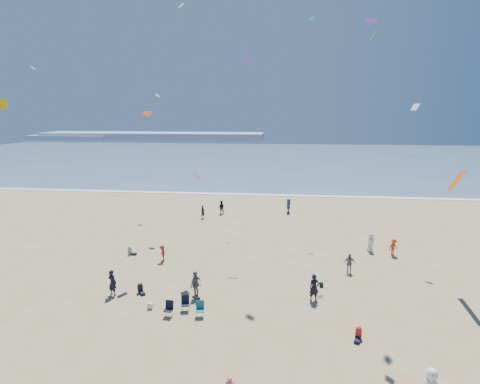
# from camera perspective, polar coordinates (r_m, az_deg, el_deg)

# --- Properties ---
(ocean) EXTENTS (220.00, 100.00, 0.06)m
(ocean) POSITION_cam_1_polar(r_m,az_deg,el_deg) (108.35, 4.07, 5.20)
(ocean) COLOR #476B84
(ocean) RESTS_ON ground
(surf_line) EXTENTS (220.00, 1.20, 0.08)m
(surf_line) POSITION_cam_1_polar(r_m,az_deg,el_deg) (59.04, 2.05, -0.40)
(surf_line) COLOR white
(surf_line) RESTS_ON ground
(headland_far) EXTENTS (110.00, 20.00, 3.20)m
(headland_far) POSITION_cam_1_polar(r_m,az_deg,el_deg) (193.83, -13.16, 8.34)
(headland_far) COLOR #7A8EA8
(headland_far) RESTS_ON ground
(headland_near) EXTENTS (40.00, 14.00, 2.00)m
(headland_near) POSITION_cam_1_polar(r_m,az_deg,el_deg) (206.22, -24.26, 7.64)
(headland_near) COLOR #7A8EA8
(headland_near) RESTS_ON ground
(standing_flyers) EXTENTS (34.44, 39.87, 1.91)m
(standing_flyers) POSITION_cam_1_polar(r_m,az_deg,el_deg) (30.43, 4.87, -10.88)
(standing_flyers) COLOR #354C91
(standing_flyers) RESTS_ON ground
(seated_group) EXTENTS (18.97, 23.06, 0.84)m
(seated_group) POSITION_cam_1_polar(r_m,az_deg,el_deg) (23.56, -6.86, -19.37)
(seated_group) COLOR white
(seated_group) RESTS_ON ground
(chair_cluster) EXTENTS (2.67, 1.49, 1.00)m
(chair_cluster) POSITION_cam_1_polar(r_m,az_deg,el_deg) (25.15, -8.46, -17.03)
(chair_cluster) COLOR black
(chair_cluster) RESTS_ON ground
(white_tote) EXTENTS (0.35, 0.20, 0.40)m
(white_tote) POSITION_cam_1_polar(r_m,az_deg,el_deg) (26.39, -13.52, -16.52)
(white_tote) COLOR white
(white_tote) RESTS_ON ground
(black_backpack) EXTENTS (0.30, 0.22, 0.38)m
(black_backpack) POSITION_cam_1_polar(r_m,az_deg,el_deg) (26.58, -6.45, -16.05)
(black_backpack) COLOR black
(black_backpack) RESTS_ON ground
(navy_bag) EXTENTS (0.28, 0.18, 0.34)m
(navy_bag) POSITION_cam_1_polar(r_m,az_deg,el_deg) (29.19, 12.29, -13.63)
(navy_bag) COLOR black
(navy_bag) RESTS_ON ground
(kites_aloft) EXTENTS (39.99, 44.62, 25.78)m
(kites_aloft) POSITION_cam_1_polar(r_m,az_deg,el_deg) (25.71, 18.23, 16.82)
(kites_aloft) COLOR #F75624
(kites_aloft) RESTS_ON ground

